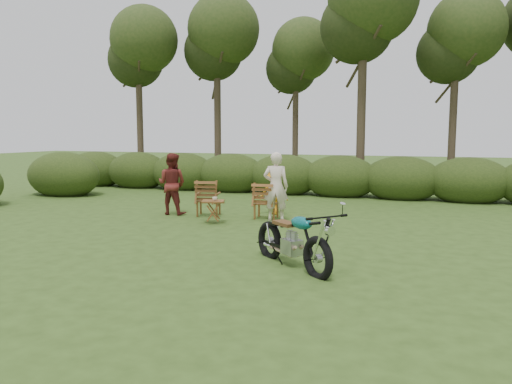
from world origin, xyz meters
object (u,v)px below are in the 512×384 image
(adult_a, at_px, (276,221))
(lawn_chair_left, at_px, (209,216))
(motorcycle, at_px, (292,266))
(child, at_px, (274,214))
(cup, at_px, (215,199))
(side_table, at_px, (213,212))
(adult_b, at_px, (173,214))
(lawn_chair_right, at_px, (266,218))

(adult_a, bearing_deg, lawn_chair_left, -14.35)
(motorcycle, xyz_separation_m, child, (-1.89, 4.79, 0.00))
(child, bearing_deg, cup, 55.50)
(side_table, xyz_separation_m, adult_b, (-1.57, 0.83, -0.27))
(motorcycle, height_order, cup, cup)
(motorcycle, height_order, lawn_chair_left, motorcycle)
(motorcycle, distance_m, adult_a, 4.18)
(cup, xyz_separation_m, adult_b, (-1.62, 0.83, -0.59))
(child, bearing_deg, adult_b, 12.32)
(side_table, bearing_deg, adult_b, 152.29)
(lawn_chair_right, height_order, adult_b, adult_b)
(cup, distance_m, adult_b, 1.92)
(cup, bearing_deg, lawn_chair_right, 50.66)
(side_table, relative_size, child, 0.47)
(cup, height_order, child, cup)
(motorcycle, bearing_deg, cup, 173.11)
(adult_a, distance_m, child, 0.97)
(adult_b, bearing_deg, child, -161.08)
(cup, bearing_deg, lawn_chair_left, 123.21)
(adult_a, bearing_deg, cup, 24.03)
(adult_a, bearing_deg, side_table, 22.84)
(child, bearing_deg, side_table, 54.21)
(lawn_chair_right, bearing_deg, lawn_chair_left, 0.20)
(side_table, bearing_deg, adult_a, 34.30)
(lawn_chair_right, height_order, child, child)
(lawn_chair_right, bearing_deg, cup, 45.96)
(side_table, relative_size, adult_b, 0.34)
(adult_a, xyz_separation_m, adult_b, (-2.84, -0.04, 0.00))
(motorcycle, relative_size, side_table, 3.59)
(adult_b, bearing_deg, adult_a, 178.93)
(motorcycle, xyz_separation_m, adult_a, (-1.54, 3.89, 0.00))
(lawn_chair_left, distance_m, adult_a, 1.86)
(motorcycle, xyz_separation_m, cup, (-2.76, 3.01, 0.59))
(motorcycle, relative_size, cup, 16.89)
(lawn_chair_left, distance_m, side_table, 1.16)
(motorcycle, height_order, adult_a, adult_a)
(lawn_chair_right, distance_m, lawn_chair_left, 1.54)
(motorcycle, relative_size, lawn_chair_left, 2.11)
(side_table, height_order, adult_a, adult_a)
(adult_a, height_order, child, adult_a)
(side_table, relative_size, cup, 4.71)
(adult_b, bearing_deg, cup, 150.97)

